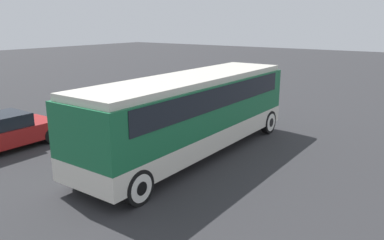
# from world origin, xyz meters

# --- Properties ---
(ground_plane) EXTENTS (120.00, 120.00, 0.00)m
(ground_plane) POSITION_xyz_m (0.00, 0.00, 0.00)
(ground_plane) COLOR #2D2D30
(tour_bus) EXTENTS (10.48, 2.67, 3.06)m
(tour_bus) POSITION_xyz_m (0.10, -0.00, 1.85)
(tour_bus) COLOR silver
(tour_bus) RESTS_ON ground_plane
(parked_car_near) EXTENTS (4.11, 1.92, 1.45)m
(parked_car_near) POSITION_xyz_m (-3.94, 6.51, 0.72)
(parked_car_near) COLOR maroon
(parked_car_near) RESTS_ON ground_plane
(parked_car_mid) EXTENTS (4.72, 1.84, 1.52)m
(parked_car_mid) POSITION_xyz_m (1.32, 6.97, 0.75)
(parked_car_mid) COLOR #7A6B5B
(parked_car_mid) RESTS_ON ground_plane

